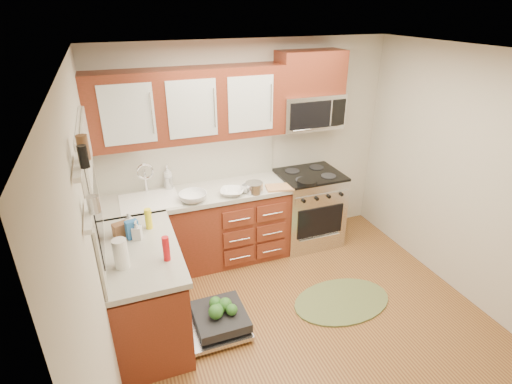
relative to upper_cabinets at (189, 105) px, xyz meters
name	(u,v)px	position (x,y,z in m)	size (l,w,h in m)	color
floor	(311,327)	(0.73, -1.57, -1.88)	(3.50, 3.50, 0.00)	brown
ceiling	(332,57)	(0.73, -1.57, 0.62)	(3.50, 3.50, 0.00)	white
wall_back	(249,149)	(0.73, 0.18, -0.62)	(3.50, 0.04, 2.50)	beige
wall_front	(503,383)	(0.73, -3.33, -0.62)	(3.50, 0.04, 2.50)	beige
wall_left	(97,256)	(-1.02, -1.57, -0.62)	(0.04, 3.50, 2.50)	beige
wall_right	(478,184)	(2.48, -1.57, -0.62)	(0.04, 3.50, 2.50)	beige
base_cabinet_back	(200,231)	(0.00, -0.12, -1.45)	(2.05, 0.60, 0.85)	#5B2814
base_cabinet_left	(146,294)	(-0.72, -1.05, -1.45)	(0.60, 1.25, 0.85)	#5B2814
countertop_back	(198,195)	(0.00, -0.14, -0.97)	(2.07, 0.64, 0.05)	#B5B1A5
countertop_left	(141,250)	(-0.71, -1.05, -0.97)	(0.64, 1.27, 0.05)	#B5B1A5
backsplash_back	(190,160)	(0.00, 0.16, -0.67)	(2.05, 0.02, 0.57)	#B6B4A4
backsplash_left	(99,225)	(-1.01, -1.05, -0.67)	(0.02, 1.25, 0.57)	#B6B4A4
upper_cabinets	(189,105)	(0.00, 0.00, 0.00)	(2.05, 0.35, 0.75)	#5B2814
cabinet_over_mw	(310,72)	(1.41, 0.00, 0.26)	(0.76, 0.35, 0.47)	#5B2814
range	(308,208)	(1.41, -0.15, -1.40)	(0.76, 0.64, 0.95)	silver
microwave	(309,111)	(1.41, -0.02, -0.18)	(0.76, 0.38, 0.40)	silver
sink	(151,211)	(-0.52, -0.16, -1.07)	(0.62, 0.50, 0.26)	white
dishwasher	(216,321)	(-0.13, -1.27, -1.77)	(0.70, 0.60, 0.20)	silver
window	(91,189)	(-1.01, -1.07, -0.32)	(0.03, 1.05, 1.05)	white
window_blind	(87,147)	(-0.98, -1.07, 0.00)	(0.02, 0.96, 0.40)	white
shelf_upper	(78,166)	(-0.99, -1.92, 0.17)	(0.04, 0.40, 0.03)	white
shelf_lower	(88,215)	(-0.99, -1.92, -0.12)	(0.04, 0.40, 0.03)	white
rug	(342,301)	(1.20, -1.37, -1.86)	(1.05, 0.68, 0.02)	#606D3E
skillet	(307,182)	(1.23, -0.40, -0.90)	(0.22, 0.22, 0.04)	black
stock_pot	(254,188)	(0.60, -0.35, -0.89)	(0.20, 0.20, 0.12)	silver
cutting_board	(280,187)	(0.91, -0.35, -0.94)	(0.30, 0.20, 0.02)	#AD744F
canister	(169,183)	(-0.27, 0.07, -0.88)	(0.09, 0.09, 0.14)	silver
paper_towel_roll	(121,254)	(-0.88, -1.28, -0.83)	(0.12, 0.12, 0.25)	white
mustard_bottle	(148,219)	(-0.60, -0.74, -0.85)	(0.06, 0.06, 0.20)	yellow
red_bottle	(166,249)	(-0.52, -1.31, -0.84)	(0.06, 0.06, 0.22)	red
wooden_box	(120,230)	(-0.85, -0.78, -0.89)	(0.13, 0.09, 0.13)	brown
blue_carton	(132,229)	(-0.76, -0.86, -0.86)	(0.11, 0.06, 0.17)	#2666B3
bowl_a	(232,192)	(0.35, -0.32, -0.92)	(0.26, 0.26, 0.06)	#999999
bowl_b	(193,197)	(-0.09, -0.32, -0.90)	(0.30, 0.30, 0.09)	#999999
cup	(246,189)	(0.51, -0.32, -0.90)	(0.12, 0.12, 0.09)	#999999
soap_bottle_a	(168,177)	(-0.27, 0.10, -0.81)	(0.10, 0.10, 0.27)	#999999
soap_bottle_b	(137,230)	(-0.72, -0.89, -0.86)	(0.08, 0.08, 0.18)	#999999
soap_bottle_c	(129,221)	(-0.77, -0.69, -0.87)	(0.13, 0.13, 0.17)	#999999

